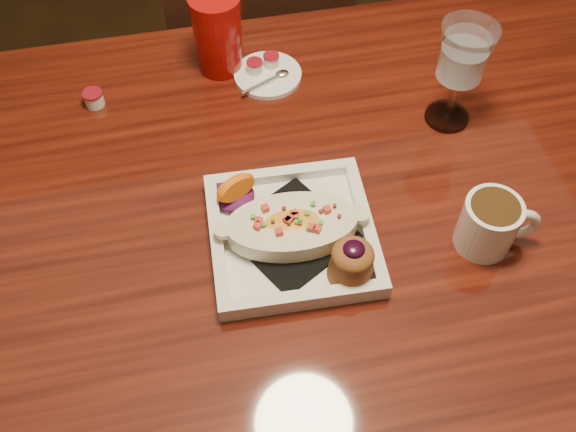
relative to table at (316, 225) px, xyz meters
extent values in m
plane|color=#2F200F|center=(0.00, 0.00, -0.65)|extent=(7.00, 7.00, 0.00)
cube|color=maroon|center=(0.00, 0.00, 0.08)|extent=(1.50, 0.90, 0.04)
cylinder|color=black|center=(0.67, 0.37, -0.30)|extent=(0.07, 0.07, 0.71)
cube|color=black|center=(0.00, 0.70, -0.20)|extent=(0.42, 0.42, 0.04)
cylinder|color=black|center=(0.17, 0.87, -0.43)|extent=(0.04, 0.04, 0.45)
cylinder|color=black|center=(-0.17, 0.87, -0.43)|extent=(0.04, 0.04, 0.45)
cylinder|color=black|center=(0.17, 0.53, -0.43)|extent=(0.04, 0.04, 0.45)
cylinder|color=black|center=(-0.17, 0.53, -0.43)|extent=(0.04, 0.04, 0.45)
cube|color=black|center=(0.00, 0.51, 0.05)|extent=(0.40, 0.03, 0.46)
cube|color=white|center=(-0.06, -0.08, 0.10)|extent=(0.25, 0.25, 0.01)
cube|color=black|center=(-0.06, -0.08, 0.11)|extent=(0.21, 0.21, 0.01)
ellipsoid|color=gold|center=(-0.06, -0.08, 0.13)|extent=(0.17, 0.10, 0.03)
ellipsoid|color=#5C1558|center=(-0.13, 0.00, 0.12)|extent=(0.07, 0.07, 0.02)
cone|color=brown|center=(0.01, -0.17, 0.13)|extent=(0.07, 0.07, 0.05)
ellipsoid|color=brown|center=(0.01, -0.17, 0.16)|extent=(0.06, 0.06, 0.03)
ellipsoid|color=black|center=(0.01, -0.17, 0.17)|extent=(0.03, 0.03, 0.01)
cylinder|color=white|center=(0.22, -0.15, 0.14)|extent=(0.08, 0.08, 0.09)
cylinder|color=#34200E|center=(0.22, -0.15, 0.18)|extent=(0.07, 0.07, 0.02)
torus|color=white|center=(0.26, -0.15, 0.14)|extent=(0.06, 0.02, 0.06)
cylinder|color=silver|center=(0.26, 0.11, 0.10)|extent=(0.08, 0.08, 0.01)
cylinder|color=silver|center=(0.26, 0.11, 0.15)|extent=(0.01, 0.01, 0.09)
cone|color=silver|center=(0.26, 0.11, 0.24)|extent=(0.09, 0.09, 0.10)
cylinder|color=white|center=(-0.03, 0.28, 0.10)|extent=(0.12, 0.12, 0.01)
cylinder|color=silver|center=(-0.05, 0.29, 0.12)|extent=(0.03, 0.03, 0.02)
cylinder|color=#A41424|center=(-0.05, 0.29, 0.13)|extent=(0.03, 0.03, 0.00)
cylinder|color=silver|center=(-0.02, 0.30, 0.12)|extent=(0.03, 0.03, 0.02)
cylinder|color=#A41424|center=(-0.02, 0.30, 0.13)|extent=(0.03, 0.03, 0.00)
cylinder|color=silver|center=(-0.34, 0.27, 0.11)|extent=(0.03, 0.03, 0.03)
cylinder|color=#A41424|center=(-0.34, 0.27, 0.12)|extent=(0.04, 0.04, 0.00)
cone|color=#B40E0C|center=(-0.11, 0.32, 0.17)|extent=(0.09, 0.09, 0.15)
camera|label=1|loc=(-0.18, -0.61, 0.90)|focal=40.00mm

